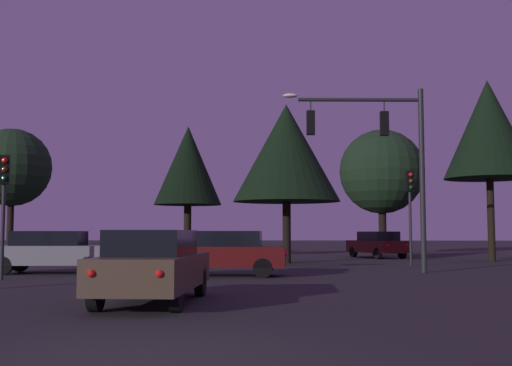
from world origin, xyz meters
The scene contains 14 objects.
ground_plane centered at (0.00, 24.50, 0.00)m, with size 168.00×168.00×0.00m, color #262326.
traffic_signal_mast_arm centered at (5.25, 16.23, 4.67)m, with size 5.24×0.60×6.81m.
traffic_light_corner_left centered at (-7.16, 12.05, 2.76)m, with size 0.36×0.39×3.88m.
traffic_light_corner_right centered at (7.05, 20.70, 2.96)m, with size 0.34×0.38×4.16m.
car_nearside_lane centered at (-1.12, 5.97, 0.80)m, with size 1.76×4.64×1.52m.
car_crossing_left centered at (-6.80, 15.30, 0.80)m, with size 4.64×2.18×1.52m.
car_crossing_right centered at (-0.47, 14.20, 0.79)m, with size 4.32×1.79×1.52m.
car_far_lane centered at (6.84, 29.59, 0.79)m, with size 3.28×4.39×1.52m.
car_parked_lot centered at (-5.63, 23.30, 0.79)m, with size 3.83×4.28×1.52m.
tree_behind_sign centered at (-4.24, 30.06, 5.43)m, with size 4.02×4.02×7.83m.
tree_left_far centered at (-13.09, 25.80, 4.93)m, with size 4.17×4.17×7.04m.
tree_center_horizon centered at (8.10, 35.92, 5.58)m, with size 5.73×5.73×8.46m.
tree_right_cluster centered at (1.64, 23.30, 5.32)m, with size 5.20×5.20×7.72m.
tree_lot_edge centered at (12.08, 25.66, 6.78)m, with size 4.60×4.60×9.38m.
Camera 1 is at (1.68, -7.19, 1.47)m, focal length 44.34 mm.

